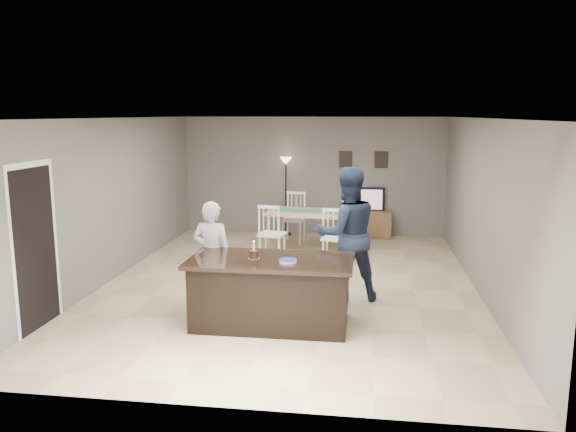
# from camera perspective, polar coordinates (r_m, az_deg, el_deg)

# --- Properties ---
(floor) EXTENTS (8.00, 8.00, 0.00)m
(floor) POSITION_cam_1_polar(r_m,az_deg,el_deg) (9.32, 0.13, -6.93)
(floor) COLOR tan
(floor) RESTS_ON ground
(room_shell) EXTENTS (8.00, 8.00, 8.00)m
(room_shell) POSITION_cam_1_polar(r_m,az_deg,el_deg) (8.96, 0.14, 3.36)
(room_shell) COLOR slate
(room_shell) RESTS_ON floor
(kitchen_island) EXTENTS (2.15, 1.10, 0.90)m
(kitchen_island) POSITION_cam_1_polar(r_m,az_deg,el_deg) (7.48, -1.73, -7.67)
(kitchen_island) COLOR black
(kitchen_island) RESTS_ON floor
(tv_console) EXTENTS (1.20, 0.40, 0.60)m
(tv_console) POSITION_cam_1_polar(r_m,az_deg,el_deg) (12.83, 7.73, -0.83)
(tv_console) COLOR brown
(tv_console) RESTS_ON floor
(television) EXTENTS (0.91, 0.12, 0.53)m
(television) POSITION_cam_1_polar(r_m,az_deg,el_deg) (12.80, 7.79, 1.70)
(television) COLOR black
(television) RESTS_ON tv_console
(tv_screen_glow) EXTENTS (0.78, 0.00, 0.78)m
(tv_screen_glow) POSITION_cam_1_polar(r_m,az_deg,el_deg) (12.72, 7.79, 1.68)
(tv_screen_glow) COLOR orange
(tv_screen_glow) RESTS_ON tv_console
(picture_frames) EXTENTS (1.10, 0.02, 0.38)m
(picture_frames) POSITION_cam_1_polar(r_m,az_deg,el_deg) (12.83, 7.67, 5.72)
(picture_frames) COLOR black
(picture_frames) RESTS_ON room_shell
(doorway) EXTENTS (0.00, 2.10, 2.65)m
(doorway) POSITION_cam_1_polar(r_m,az_deg,el_deg) (7.89, -24.37, -1.62)
(doorway) COLOR black
(doorway) RESTS_ON floor
(woman) EXTENTS (0.60, 0.42, 1.56)m
(woman) POSITION_cam_1_polar(r_m,az_deg,el_deg) (8.13, -7.71, -3.92)
(woman) COLOR #B9B9BE
(woman) RESTS_ON floor
(man) EXTENTS (1.17, 1.04, 2.01)m
(man) POSITION_cam_1_polar(r_m,az_deg,el_deg) (8.39, 6.01, -1.85)
(man) COLOR #1B253C
(man) RESTS_ON floor
(birthday_cake) EXTENTS (0.16, 0.16, 0.24)m
(birthday_cake) POSITION_cam_1_polar(r_m,az_deg,el_deg) (7.36, -3.48, -3.92)
(birthday_cake) COLOR gold
(birthday_cake) RESTS_ON kitchen_island
(plate_stack) EXTENTS (0.23, 0.23, 0.04)m
(plate_stack) POSITION_cam_1_polar(r_m,az_deg,el_deg) (7.18, -0.01, -4.58)
(plate_stack) COLOR white
(plate_stack) RESTS_ON kitchen_island
(dining_table) EXTENTS (1.96, 2.23, 1.09)m
(dining_table) POSITION_cam_1_polar(r_m,az_deg,el_deg) (11.25, 2.55, -0.28)
(dining_table) COLOR tan
(dining_table) RESTS_ON floor
(floor_lamp) EXTENTS (0.27, 0.27, 1.79)m
(floor_lamp) POSITION_cam_1_polar(r_m,az_deg,el_deg) (12.81, -0.22, 4.19)
(floor_lamp) COLOR black
(floor_lamp) RESTS_ON floor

